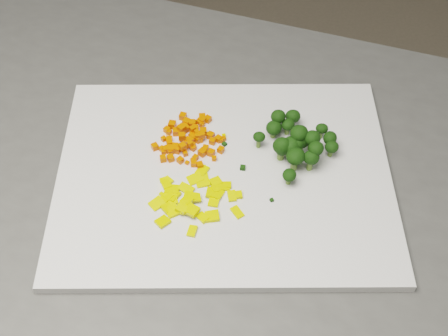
% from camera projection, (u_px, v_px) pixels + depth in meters
% --- Properties ---
extents(counter_block, '(1.15, 0.87, 0.90)m').
position_uv_depth(counter_block, '(217.00, 323.00, 1.22)').
color(counter_block, '#484845').
rests_on(counter_block, ground).
extents(cutting_board, '(0.53, 0.45, 0.01)m').
position_uv_depth(cutting_board, '(224.00, 175.00, 0.87)').
color(cutting_board, silver).
rests_on(cutting_board, counter_block).
extents(carrot_pile, '(0.10, 0.10, 0.03)m').
position_uv_depth(carrot_pile, '(188.00, 136.00, 0.90)').
color(carrot_pile, '#D94702').
rests_on(carrot_pile, cutting_board).
extents(pepper_pile, '(0.12, 0.12, 0.02)m').
position_uv_depth(pepper_pile, '(197.00, 199.00, 0.83)').
color(pepper_pile, '#D6C30B').
rests_on(pepper_pile, cutting_board).
extents(broccoli_pile, '(0.12, 0.12, 0.06)m').
position_uv_depth(broccoli_pile, '(301.00, 139.00, 0.87)').
color(broccoli_pile, black).
rests_on(broccoli_pile, cutting_board).
extents(carrot_cube_0, '(0.01, 0.01, 0.01)m').
position_uv_depth(carrot_cube_0, '(202.00, 135.00, 0.90)').
color(carrot_cube_0, '#D94702').
rests_on(carrot_cube_0, carrot_pile).
extents(carrot_cube_1, '(0.01, 0.01, 0.01)m').
position_uv_depth(carrot_cube_1, '(192.00, 124.00, 0.92)').
color(carrot_cube_1, '#D94702').
rests_on(carrot_cube_1, carrot_pile).
extents(carrot_cube_2, '(0.01, 0.01, 0.01)m').
position_uv_depth(carrot_cube_2, '(183.00, 116.00, 0.93)').
color(carrot_cube_2, '#D94702').
rests_on(carrot_cube_2, carrot_pile).
extents(carrot_cube_3, '(0.01, 0.01, 0.01)m').
position_uv_depth(carrot_cube_3, '(182.00, 128.00, 0.91)').
color(carrot_cube_3, '#D94702').
rests_on(carrot_cube_3, carrot_pile).
extents(carrot_cube_4, '(0.01, 0.01, 0.01)m').
position_uv_depth(carrot_cube_4, '(198.00, 136.00, 0.90)').
color(carrot_cube_4, '#D94702').
rests_on(carrot_cube_4, carrot_pile).
extents(carrot_cube_5, '(0.01, 0.01, 0.01)m').
position_uv_depth(carrot_cube_5, '(194.00, 164.00, 0.88)').
color(carrot_cube_5, '#D94702').
rests_on(carrot_cube_5, carrot_pile).
extents(carrot_cube_6, '(0.01, 0.01, 0.01)m').
position_uv_depth(carrot_cube_6, '(193.00, 160.00, 0.88)').
color(carrot_cube_6, '#D94702').
rests_on(carrot_cube_6, carrot_pile).
extents(carrot_cube_7, '(0.01, 0.01, 0.01)m').
position_uv_depth(carrot_cube_7, '(185.00, 148.00, 0.90)').
color(carrot_cube_7, '#D94702').
rests_on(carrot_cube_7, carrot_pile).
extents(carrot_cube_8, '(0.01, 0.01, 0.01)m').
position_uv_depth(carrot_cube_8, '(195.00, 128.00, 0.92)').
color(carrot_cube_8, '#D94702').
rests_on(carrot_cube_8, carrot_pile).
extents(carrot_cube_9, '(0.01, 0.01, 0.01)m').
position_uv_depth(carrot_cube_9, '(201.00, 124.00, 0.93)').
color(carrot_cube_9, '#D94702').
rests_on(carrot_cube_9, carrot_pile).
extents(carrot_cube_10, '(0.01, 0.01, 0.01)m').
position_uv_depth(carrot_cube_10, '(208.00, 119.00, 0.93)').
color(carrot_cube_10, '#D94702').
rests_on(carrot_cube_10, carrot_pile).
extents(carrot_cube_11, '(0.01, 0.01, 0.01)m').
position_uv_depth(carrot_cube_11, '(202.00, 152.00, 0.89)').
color(carrot_cube_11, '#D94702').
rests_on(carrot_cube_11, carrot_pile).
extents(carrot_cube_12, '(0.01, 0.01, 0.01)m').
position_uv_depth(carrot_cube_12, '(221.00, 140.00, 0.90)').
color(carrot_cube_12, '#D94702').
rests_on(carrot_cube_12, carrot_pile).
extents(carrot_cube_13, '(0.01, 0.01, 0.01)m').
position_uv_depth(carrot_cube_13, '(175.00, 150.00, 0.89)').
color(carrot_cube_13, '#D94702').
rests_on(carrot_cube_13, carrot_pile).
extents(carrot_cube_14, '(0.01, 0.01, 0.01)m').
position_uv_depth(carrot_cube_14, '(200.00, 122.00, 0.93)').
color(carrot_cube_14, '#D94702').
rests_on(carrot_cube_14, carrot_pile).
extents(carrot_cube_15, '(0.01, 0.01, 0.01)m').
position_uv_depth(carrot_cube_15, '(177.00, 149.00, 0.89)').
color(carrot_cube_15, '#D94702').
rests_on(carrot_cube_15, carrot_pile).
extents(carrot_cube_16, '(0.01, 0.01, 0.01)m').
position_uv_depth(carrot_cube_16, '(185.00, 154.00, 0.89)').
color(carrot_cube_16, '#D94702').
rests_on(carrot_cube_16, carrot_pile).
extents(carrot_cube_17, '(0.01, 0.01, 0.01)m').
position_uv_depth(carrot_cube_17, '(212.00, 141.00, 0.90)').
color(carrot_cube_17, '#D94702').
rests_on(carrot_cube_17, carrot_pile).
extents(carrot_cube_18, '(0.01, 0.01, 0.01)m').
position_uv_depth(carrot_cube_18, '(192.00, 145.00, 0.90)').
color(carrot_cube_18, '#D94702').
rests_on(carrot_cube_18, carrot_pile).
extents(carrot_cube_19, '(0.01, 0.01, 0.01)m').
position_uv_depth(carrot_cube_19, '(175.00, 147.00, 0.89)').
color(carrot_cube_19, '#D94702').
rests_on(carrot_cube_19, carrot_pile).
extents(carrot_cube_20, '(0.01, 0.01, 0.01)m').
position_uv_depth(carrot_cube_20, '(172.00, 125.00, 0.92)').
color(carrot_cube_20, '#D94702').
rests_on(carrot_cube_20, carrot_pile).
extents(carrot_cube_21, '(0.01, 0.01, 0.01)m').
position_uv_depth(carrot_cube_21, '(183.00, 137.00, 0.91)').
color(carrot_cube_21, '#D94702').
rests_on(carrot_cube_21, carrot_pile).
extents(carrot_cube_22, '(0.01, 0.01, 0.01)m').
position_uv_depth(carrot_cube_22, '(183.00, 146.00, 0.88)').
color(carrot_cube_22, '#D94702').
rests_on(carrot_cube_22, carrot_pile).
extents(carrot_cube_23, '(0.01, 0.01, 0.01)m').
position_uv_depth(carrot_cube_23, '(193.00, 136.00, 0.91)').
color(carrot_cube_23, '#D94702').
rests_on(carrot_cube_23, carrot_pile).
extents(carrot_cube_24, '(0.01, 0.01, 0.01)m').
position_uv_depth(carrot_cube_24, '(194.00, 136.00, 0.91)').
color(carrot_cube_24, '#D94702').
rests_on(carrot_cube_24, carrot_pile).
extents(carrot_cube_25, '(0.01, 0.01, 0.01)m').
position_uv_depth(carrot_cube_25, '(162.00, 149.00, 0.89)').
color(carrot_cube_25, '#D94702').
rests_on(carrot_cube_25, carrot_pile).
extents(carrot_cube_26, '(0.01, 0.01, 0.01)m').
position_uv_depth(carrot_cube_26, '(185.00, 125.00, 0.92)').
color(carrot_cube_26, '#D94702').
rests_on(carrot_cube_26, carrot_pile).
extents(carrot_cube_27, '(0.01, 0.01, 0.01)m').
position_uv_depth(carrot_cube_27, '(194.00, 135.00, 0.91)').
color(carrot_cube_27, '#D94702').
rests_on(carrot_cube_27, carrot_pile).
extents(carrot_cube_28, '(0.01, 0.01, 0.01)m').
position_uv_depth(carrot_cube_28, '(200.00, 139.00, 0.90)').
color(carrot_cube_28, '#D94702').
rests_on(carrot_cube_28, carrot_pile).
extents(carrot_cube_29, '(0.01, 0.01, 0.01)m').
position_uv_depth(carrot_cube_29, '(169.00, 140.00, 0.90)').
color(carrot_cube_29, '#D94702').
rests_on(carrot_cube_29, carrot_pile).
extents(carrot_cube_30, '(0.01, 0.01, 0.01)m').
position_uv_depth(carrot_cube_30, '(211.00, 153.00, 0.89)').
color(carrot_cube_30, '#D94702').
rests_on(carrot_cube_30, carrot_pile).
extents(carrot_cube_31, '(0.01, 0.01, 0.01)m').
position_uv_depth(carrot_cube_31, '(188.00, 140.00, 0.90)').
color(carrot_cube_31, '#D94702').
rests_on(carrot_cube_31, carrot_pile).
extents(carrot_cube_32, '(0.01, 0.01, 0.01)m').
position_uv_depth(carrot_cube_32, '(198.00, 139.00, 0.90)').
color(carrot_cube_32, '#D94702').
rests_on(carrot_cube_32, carrot_pile).
extents(carrot_cube_33, '(0.01, 0.01, 0.01)m').
position_uv_depth(carrot_cube_33, '(180.00, 160.00, 0.88)').
color(carrot_cube_33, '#D94702').
rests_on(carrot_cube_33, carrot_pile).
extents(carrot_cube_34, '(0.01, 0.01, 0.01)m').
position_uv_depth(carrot_cube_34, '(203.00, 132.00, 0.91)').
color(carrot_cube_34, '#D94702').
rests_on(carrot_cube_34, carrot_pile).
extents(carrot_cube_35, '(0.01, 0.01, 0.01)m').
position_uv_depth(carrot_cube_35, '(211.00, 136.00, 0.91)').
color(carrot_cube_35, '#D94702').
rests_on(carrot_cube_35, carrot_pile).
extents(carrot_cube_36, '(0.01, 0.01, 0.01)m').
position_uv_depth(carrot_cube_36, '(155.00, 147.00, 0.89)').
color(carrot_cube_36, '#D94702').
rests_on(carrot_cube_36, carrot_pile).
extents(carrot_cube_37, '(0.01, 0.01, 0.01)m').
position_uv_depth(carrot_cube_37, '(186.00, 142.00, 0.90)').
color(carrot_cube_37, '#D94702').
rests_on(carrot_cube_37, carrot_pile).
extents(carrot_cube_38, '(0.01, 0.01, 0.01)m').
position_uv_depth(carrot_cube_38, '(169.00, 132.00, 0.91)').
color(carrot_cube_38, '#D94702').
rests_on(carrot_cube_38, carrot_pile).
extents(carrot_cube_39, '(0.01, 0.01, 0.01)m').
position_uv_depth(carrot_cube_39, '(184.00, 127.00, 0.92)').
color(carrot_cube_39, '#D94702').
rests_on(carrot_cube_39, carrot_pile).
extents(carrot_cube_40, '(0.01, 0.01, 0.01)m').
position_uv_depth(carrot_cube_40, '(176.00, 132.00, 0.91)').
color(carrot_cube_40, '#D94702').
rests_on(carrot_cube_40, carrot_pile).
extents(carrot_cube_41, '(0.01, 0.01, 0.01)m').
position_uv_depth(carrot_cube_41, '(202.00, 117.00, 0.93)').
color(carrot_cube_41, '#D94702').
rests_on(carrot_cube_41, carrot_pile).
extents(carrot_cube_42, '(0.01, 0.01, 0.01)m').
position_uv_depth(carrot_cube_42, '(170.00, 143.00, 0.90)').
color(carrot_cube_42, '#D94702').
rests_on(carrot_cube_42, carrot_pile).
extents(carrot_cube_43, '(0.01, 0.01, 0.01)m').
position_uv_depth(carrot_cube_43, '(163.00, 159.00, 0.88)').
color(carrot_cube_43, '#D94702').
rests_on(carrot_cube_43, carrot_pile).
extents(carrot_cube_44, '(0.01, 0.01, 0.01)m').
position_uv_depth(carrot_cube_44, '(170.00, 145.00, 0.90)').
color(carrot_cube_44, '#D94702').
rests_on(carrot_cube_44, carrot_pile).
extents(carrot_cube_45, '(0.01, 0.01, 0.01)m').
position_uv_depth(carrot_cube_45, '(163.00, 152.00, 0.89)').
color(carrot_cube_45, '#D94702').
rests_on(carrot_cube_45, carrot_pile).
extents(carrot_cube_46, '(0.01, 0.01, 0.01)m').
position_uv_depth(carrot_cube_46, '(214.00, 158.00, 0.88)').
color(carrot_cube_46, '#D94702').
rests_on(carrot_cube_46, carrot_pile).
extents(carrot_cube_47, '(0.01, 0.01, 0.01)m').
position_uv_depth(carrot_cube_47, '(206.00, 148.00, 0.89)').
color(carrot_cube_47, '#D94702').
rests_on(carrot_cube_47, carrot_pile).
extents(carrot_cube_48, '(0.01, 0.01, 0.01)m').
position_uv_depth(carrot_cube_48, '(195.00, 129.00, 0.92)').
color(carrot_cube_48, '#D94702').
rests_on(carrot_cube_48, carrot_pile).
extents(carrot_cube_49, '(0.01, 0.01, 0.01)m').
position_uv_depth(carrot_cube_49, '(218.00, 139.00, 0.90)').
color(carrot_cube_49, '#D94702').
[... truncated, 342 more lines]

